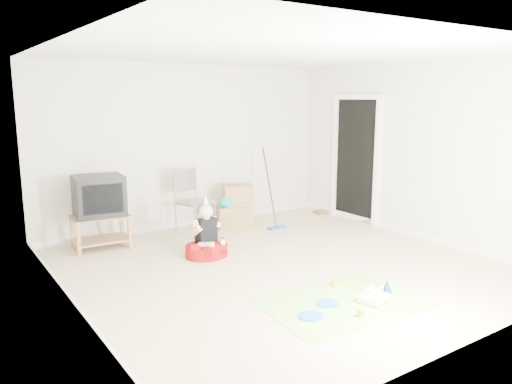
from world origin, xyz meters
TOP-DOWN VIEW (x-y plane):
  - ground at (0.00, 0.00)m, footprint 5.00×5.00m
  - doorway_recess at (2.48, 1.20)m, footprint 0.02×0.90m
  - tv_stand at (-1.61, 2.03)m, footprint 0.78×0.52m
  - crt_tv at (-1.61, 2.03)m, footprint 0.69×0.59m
  - folding_chair at (-0.19, 1.94)m, footprint 0.58×0.56m
  - cardboard_boxes at (0.57, 1.97)m, footprint 0.68×0.60m
  - floor_mop at (1.04, 1.48)m, footprint 0.32×0.43m
  - book_pile at (2.34, 1.90)m, footprint 0.26×0.30m
  - seated_woman at (-0.57, 0.89)m, footprint 0.66×0.66m
  - party_mat at (-0.14, -1.24)m, footprint 1.72×1.30m
  - birthday_cake at (0.14, -1.43)m, footprint 0.33×0.29m
  - blue_plate_near at (-0.30, -1.20)m, footprint 0.30×0.30m
  - blue_plate_far at (-0.63, -1.33)m, footprint 0.27×0.27m
  - orange_cup_near at (0.09, -0.89)m, footprint 0.07×0.07m
  - orange_cup_far at (-0.24, -1.61)m, footprint 0.09×0.09m
  - blue_party_hat at (0.44, -1.33)m, footprint 0.14×0.14m

SIDE VIEW (x-z plane):
  - ground at x=0.00m, z-range 0.00..0.00m
  - party_mat at x=-0.14m, z-range 0.00..0.01m
  - blue_plate_near at x=-0.30m, z-range 0.01..0.02m
  - blue_plate_far at x=-0.63m, z-range 0.01..0.02m
  - book_pile at x=2.34m, z-range 0.00..0.06m
  - orange_cup_near at x=0.09m, z-range 0.01..0.07m
  - birthday_cake at x=0.14m, z-range -0.03..0.11m
  - orange_cup_far at x=-0.24m, z-range 0.01..0.09m
  - blue_party_hat at x=0.44m, z-range 0.01..0.16m
  - seated_woman at x=-0.57m, z-range -0.24..0.61m
  - floor_mop at x=1.04m, z-range -0.39..0.90m
  - tv_stand at x=-1.61m, z-range 0.04..0.51m
  - cardboard_boxes at x=0.57m, z-range -0.01..0.67m
  - folding_chair at x=-0.19m, z-range -0.01..1.03m
  - crt_tv at x=-1.61m, z-range 0.47..1.03m
  - doorway_recess at x=2.48m, z-range 0.00..2.05m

